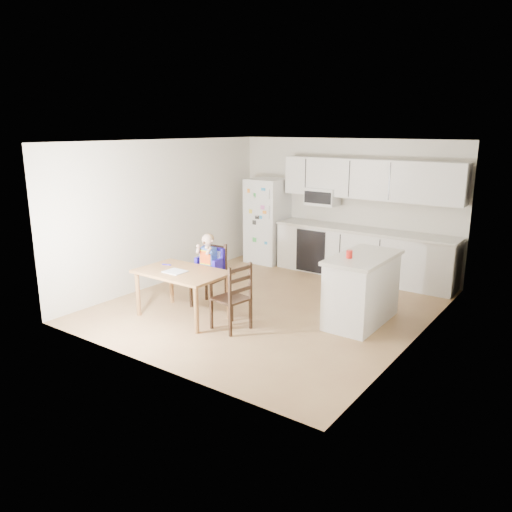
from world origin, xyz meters
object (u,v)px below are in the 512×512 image
(red_cup, at_px, (349,254))
(chair_booster, at_px, (210,262))
(dining_table, at_px, (182,277))
(refrigerator, at_px, (267,221))
(chair_side, at_px, (236,293))
(kitchen_island, at_px, (362,289))

(red_cup, height_order, chair_booster, chair_booster)
(dining_table, bearing_deg, red_cup, 27.28)
(refrigerator, distance_m, chair_booster, 2.79)
(red_cup, bearing_deg, refrigerator, 142.11)
(refrigerator, xyz_separation_m, chair_side, (1.70, -3.26, -0.31))
(red_cup, relative_size, chair_side, 0.11)
(refrigerator, xyz_separation_m, chair_booster, (0.76, -2.68, -0.16))
(chair_booster, distance_m, chair_side, 1.12)
(refrigerator, xyz_separation_m, red_cup, (2.85, -2.22, 0.18))
(refrigerator, height_order, kitchen_island, refrigerator)
(kitchen_island, height_order, chair_booster, chair_booster)
(dining_table, distance_m, chair_booster, 0.62)
(kitchen_island, distance_m, red_cup, 0.60)
(refrigerator, bearing_deg, chair_side, -62.41)
(red_cup, height_order, dining_table, red_cup)
(dining_table, height_order, chair_booster, chair_booster)
(dining_table, relative_size, chair_side, 1.37)
(kitchen_island, xyz_separation_m, dining_table, (-2.20, -1.32, 0.11))
(chair_booster, relative_size, chair_side, 1.20)
(kitchen_island, xyz_separation_m, red_cup, (-0.11, -0.24, 0.54))
(chair_booster, bearing_deg, kitchen_island, 13.88)
(refrigerator, relative_size, chair_booster, 1.49)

